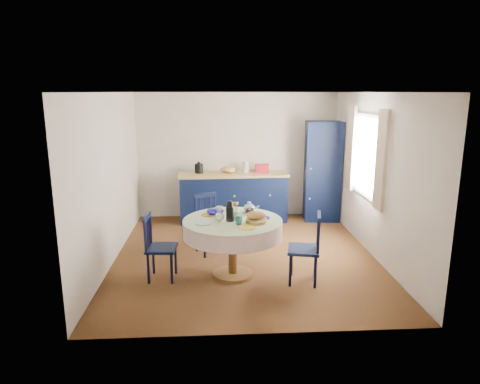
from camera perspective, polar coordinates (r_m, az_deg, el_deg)
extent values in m
plane|color=black|center=(6.80, 0.65, -8.40)|extent=(4.50, 4.50, 0.00)
plane|color=white|center=(6.32, 0.71, 13.16)|extent=(4.50, 4.50, 0.00)
cube|color=beige|center=(8.66, -0.37, 4.88)|extent=(4.00, 0.02, 2.50)
cube|color=beige|center=(6.62, -16.88, 1.70)|extent=(0.02, 4.50, 2.50)
cube|color=beige|center=(6.88, 17.55, 2.08)|extent=(0.02, 4.50, 2.50)
plane|color=white|center=(7.12, 16.81, 4.53)|extent=(0.00, 1.20, 1.20)
cube|color=#F4E4CE|center=(6.44, 18.31, 4.01)|extent=(0.05, 0.34, 1.45)
cube|color=#F4E4CE|center=(7.74, 14.55, 5.70)|extent=(0.05, 0.34, 1.45)
cube|color=black|center=(8.47, -0.91, -0.79)|extent=(2.09, 0.70, 0.91)
cube|color=tan|center=(8.36, -0.92, 2.37)|extent=(2.16, 0.74, 0.04)
cube|color=maroon|center=(8.49, 2.90, 3.20)|extent=(0.27, 0.15, 0.16)
cube|color=tan|center=(8.29, -1.59, 2.48)|extent=(0.35, 0.25, 0.02)
ellipsoid|color=tan|center=(8.27, -1.59, 2.99)|extent=(0.31, 0.20, 0.13)
cylinder|color=silver|center=(8.49, 0.70, 3.43)|extent=(0.12, 0.12, 0.22)
cube|color=black|center=(8.56, 10.95, 2.70)|extent=(0.73, 0.56, 1.96)
cylinder|color=white|center=(8.24, 9.64, 3.05)|extent=(0.04, 0.02, 0.04)
cylinder|color=white|center=(8.37, 9.48, -0.91)|extent=(0.04, 0.02, 0.04)
cylinder|color=brown|center=(6.07, -0.97, -10.89)|extent=(0.56, 0.56, 0.05)
cylinder|color=brown|center=(5.93, -0.99, -7.56)|extent=(0.12, 0.12, 0.75)
cylinder|color=brown|center=(5.80, -1.00, -3.98)|extent=(1.29, 1.29, 0.03)
cylinder|color=white|center=(5.83, -1.00, -4.87)|extent=(1.35, 1.35, 0.22)
cylinder|color=beige|center=(5.80, -1.00, -3.78)|extent=(1.35, 1.35, 0.01)
cylinder|color=#9CCED3|center=(5.66, -4.86, -4.13)|extent=(0.22, 0.22, 0.01)
cylinder|color=gold|center=(5.45, 0.93, -4.75)|extent=(0.22, 0.22, 0.01)
cylinder|color=navy|center=(5.87, 2.94, -3.44)|extent=(0.22, 0.22, 0.01)
cylinder|color=#8DCB82|center=(6.18, -0.13, -2.57)|extent=(0.22, 0.22, 0.01)
cylinder|color=gold|center=(6.03, -4.17, -3.02)|extent=(0.22, 0.22, 0.01)
cylinder|color=olive|center=(5.67, 2.17, -3.87)|extent=(0.28, 0.28, 0.05)
ellipsoid|color=tan|center=(5.64, 2.18, -3.09)|extent=(0.26, 0.16, 0.11)
cube|color=silver|center=(5.92, -2.58, -3.16)|extent=(0.10, 0.07, 0.04)
cylinder|color=black|center=(5.85, -9.10, -10.10)|extent=(0.04, 0.04, 0.42)
cylinder|color=black|center=(6.15, -8.60, -8.88)|extent=(0.04, 0.04, 0.42)
cylinder|color=black|center=(5.90, -12.13, -9.99)|extent=(0.04, 0.04, 0.42)
cylinder|color=black|center=(6.20, -11.48, -8.80)|extent=(0.04, 0.04, 0.42)
cube|color=black|center=(5.94, -10.41, -7.39)|extent=(0.42, 0.43, 0.04)
cylinder|color=black|center=(5.74, -12.54, -5.73)|extent=(0.04, 0.04, 0.47)
cylinder|color=black|center=(6.05, -11.86, -4.72)|extent=(0.04, 0.04, 0.47)
cube|color=black|center=(5.83, -12.29, -3.21)|extent=(0.06, 0.37, 0.06)
cylinder|color=black|center=(5.82, -12.36, -5.67)|extent=(0.02, 0.02, 0.39)
cylinder|color=black|center=(5.90, -12.18, -5.39)|extent=(0.02, 0.02, 0.39)
cylinder|color=black|center=(5.98, -12.00, -5.13)|extent=(0.02, 0.02, 0.39)
cylinder|color=black|center=(6.65, -4.75, -7.00)|extent=(0.04, 0.04, 0.43)
cylinder|color=black|center=(6.78, -2.10, -6.55)|extent=(0.04, 0.04, 0.43)
cylinder|color=black|center=(6.92, -5.81, -6.18)|extent=(0.04, 0.04, 0.43)
cylinder|color=black|center=(7.05, -3.25, -5.77)|extent=(0.04, 0.04, 0.43)
cube|color=black|center=(6.77, -4.01, -4.50)|extent=(0.55, 0.54, 0.04)
cylinder|color=black|center=(6.80, -5.96, -2.37)|extent=(0.04, 0.04, 0.48)
cylinder|color=black|center=(6.93, -3.37, -2.02)|extent=(0.04, 0.04, 0.48)
cube|color=black|center=(6.81, -4.69, -0.41)|extent=(0.36, 0.20, 0.06)
cylinder|color=black|center=(6.83, -5.34, -2.45)|extent=(0.02, 0.02, 0.40)
cylinder|color=black|center=(6.87, -4.65, -2.35)|extent=(0.02, 0.02, 0.40)
cylinder|color=black|center=(6.90, -3.97, -2.26)|extent=(0.02, 0.02, 0.40)
cylinder|color=black|center=(6.06, 6.88, -9.07)|extent=(0.04, 0.04, 0.44)
cylinder|color=black|center=(5.74, 6.71, -10.38)|extent=(0.04, 0.04, 0.44)
cylinder|color=black|center=(6.05, 10.00, -9.19)|extent=(0.04, 0.04, 0.44)
cylinder|color=black|center=(5.73, 10.02, -10.50)|extent=(0.04, 0.04, 0.44)
cube|color=black|center=(5.80, 8.48, -7.60)|extent=(0.49, 0.51, 0.04)
cylinder|color=black|center=(5.89, 10.39, -4.84)|extent=(0.04, 0.04, 0.49)
cylinder|color=black|center=(5.56, 10.43, -5.94)|extent=(0.04, 0.04, 0.49)
cube|color=black|center=(5.66, 10.50, -3.22)|extent=(0.13, 0.39, 0.06)
cylinder|color=black|center=(5.82, 10.39, -5.28)|extent=(0.02, 0.02, 0.41)
cylinder|color=black|center=(5.73, 10.40, -5.57)|extent=(0.02, 0.02, 0.41)
cylinder|color=black|center=(5.64, 10.41, -5.87)|extent=(0.02, 0.02, 0.41)
imported|color=silver|center=(5.76, -2.70, -3.37)|extent=(0.12, 0.12, 0.09)
imported|color=#266266|center=(5.57, -0.19, -3.89)|extent=(0.11, 0.11, 0.10)
imported|color=black|center=(6.02, 1.34, -2.64)|extent=(0.11, 0.11, 0.09)
imported|color=silver|center=(6.10, -2.73, -2.39)|extent=(0.10, 0.10, 0.10)
imported|color=navy|center=(6.04, -3.32, -2.75)|extent=(0.24, 0.24, 0.06)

